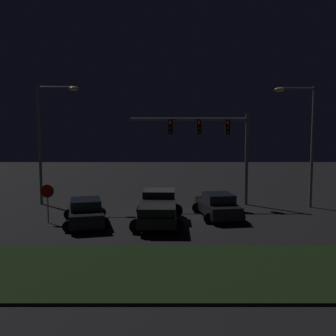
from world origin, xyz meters
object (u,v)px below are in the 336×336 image
at_px(car_sedan_far, 216,205).
at_px(street_lamp_left, 46,130).
at_px(car_sedan, 84,212).
at_px(traffic_signal_gantry, 211,136).
at_px(street_lamp_right, 303,132).
at_px(stop_sign, 46,196).
at_px(pickup_truck, 157,207).

distance_m(car_sedan_far, street_lamp_left, 13.13).
distance_m(car_sedan, street_lamp_left, 8.57).
height_order(traffic_signal_gantry, street_lamp_right, street_lamp_right).
height_order(street_lamp_left, stop_sign, street_lamp_left).
distance_m(car_sedan, stop_sign, 2.48).
xyz_separation_m(pickup_truck, stop_sign, (-6.37, 0.24, 0.56)).
relative_size(car_sedan, street_lamp_left, 0.55).
distance_m(traffic_signal_gantry, street_lamp_right, 6.25).
bearing_deg(pickup_truck, traffic_signal_gantry, -32.36).
distance_m(traffic_signal_gantry, stop_sign, 11.89).
bearing_deg(car_sedan_far, pickup_truck, 105.23).
relative_size(car_sedan_far, stop_sign, 2.08).
bearing_deg(pickup_truck, car_sedan_far, -64.97).
xyz_separation_m(street_lamp_left, stop_sign, (1.62, -5.58, -3.78)).
bearing_deg(traffic_signal_gantry, pickup_truck, -123.10).
relative_size(car_sedan_far, street_lamp_right, 0.56).
distance_m(pickup_truck, street_lamp_left, 10.80).
relative_size(pickup_truck, street_lamp_right, 0.65).
bearing_deg(car_sedan_far, car_sedan, 94.67).
bearing_deg(pickup_truck, street_lamp_left, 54.69).
bearing_deg(car_sedan_far, traffic_signal_gantry, -10.70).
bearing_deg(street_lamp_left, car_sedan_far, -20.00).
xyz_separation_m(pickup_truck, traffic_signal_gantry, (3.68, 5.65, 3.90)).
bearing_deg(car_sedan_far, street_lamp_right, -72.52).
distance_m(car_sedan_far, street_lamp_right, 8.34).
distance_m(car_sedan, car_sedan_far, 7.88).
bearing_deg(street_lamp_left, traffic_signal_gantry, -0.83).
distance_m(pickup_truck, car_sedan_far, 3.92).
bearing_deg(street_lamp_right, car_sedan, -160.22).
relative_size(traffic_signal_gantry, street_lamp_left, 0.98).
relative_size(traffic_signal_gantry, street_lamp_right, 1.00).
height_order(pickup_truck, car_sedan_far, pickup_truck).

